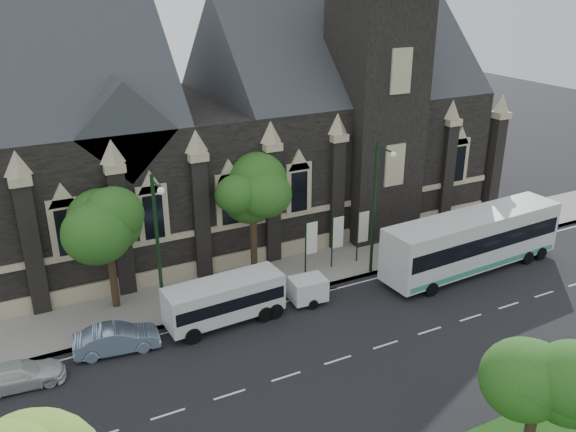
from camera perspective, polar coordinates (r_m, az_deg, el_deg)
ground at (r=30.72m, az=-0.19°, el=-15.01°), size 160.00×160.00×0.00m
sidewalk at (r=38.03m, az=-6.73°, el=-7.11°), size 80.00×5.00×0.15m
museum at (r=44.95m, az=-5.29°, el=8.67°), size 40.00×17.70×29.90m
tree_park_east at (r=25.46m, az=22.89°, el=-13.03°), size 3.40×3.40×6.28m
tree_walk_right at (r=37.77m, az=-3.22°, el=2.38°), size 4.08×4.08×7.80m
tree_walk_left at (r=35.38m, az=-16.64°, el=-0.09°), size 3.91×3.91×7.64m
street_lamp_near at (r=38.24m, az=8.38°, el=1.30°), size 0.36×1.88×9.00m
street_lamp_mid at (r=32.68m, az=-12.18°, el=-2.69°), size 0.36×1.88×9.00m
banner_flag_left at (r=38.91m, az=2.06°, el=-2.44°), size 0.90×0.10×4.00m
banner_flag_center at (r=39.85m, az=4.58°, el=-1.89°), size 0.90×0.10×4.00m
banner_flag_right at (r=40.86m, az=6.98°, el=-1.37°), size 0.90×0.10×4.00m
tour_coach at (r=41.52m, az=17.15°, el=-2.22°), size 13.61×3.68×3.93m
shuttle_bus at (r=34.26m, az=-6.03°, el=-7.82°), size 6.87×2.72×2.61m
box_trailer at (r=36.28m, az=1.89°, el=-6.95°), size 3.10×1.82×1.63m
sedan at (r=33.34m, az=-15.97°, el=-11.16°), size 4.58×2.10×1.46m
car_far_white at (r=32.50m, az=-24.21°, el=-13.60°), size 4.38×2.06×1.23m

